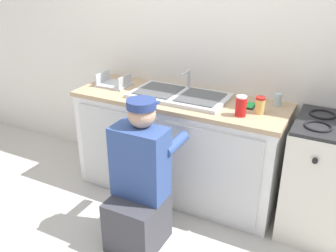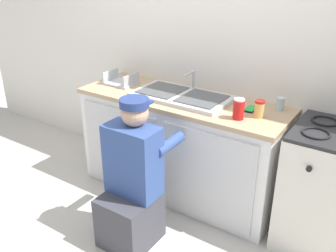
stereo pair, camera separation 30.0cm
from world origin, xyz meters
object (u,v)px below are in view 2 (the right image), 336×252
sink_double_basin (182,96)px  cell_phone (251,109)px  soda_cup_red (239,109)px  plumber_person (132,186)px  water_glass (280,104)px  dish_rack_tray (121,81)px  stove_range (330,190)px  condiment_jar (259,109)px

sink_double_basin → cell_phone: (0.58, 0.07, -0.01)m
sink_double_basin → soda_cup_red: bearing=-14.5°
sink_double_basin → plumber_person: (0.05, -0.74, -0.45)m
cell_phone → water_glass: size_ratio=1.40×
dish_rack_tray → stove_range: bearing=-0.2°
sink_double_basin → water_glass: (0.76, 0.18, 0.03)m
plumber_person → sink_double_basin: bearing=93.9°
condiment_jar → water_glass: bearing=69.4°
cell_phone → soda_cup_red: soda_cup_red is taller
water_glass → plumber_person: bearing=-127.6°
sink_double_basin → stove_range: bearing=-0.1°
condiment_jar → soda_cup_red: bearing=-135.5°
plumber_person → dish_rack_tray: bearing=133.4°
cell_phone → water_glass: (0.18, 0.11, 0.04)m
condiment_jar → soda_cup_red: (-0.11, -0.11, 0.01)m
sink_double_basin → dish_rack_tray: (-0.65, 0.00, 0.01)m
stove_range → condiment_jar: bearing=-176.5°
sink_double_basin → dish_rack_tray: sink_double_basin is taller
plumber_person → soda_cup_red: plumber_person is taller
sink_double_basin → cell_phone: 0.58m
plumber_person → water_glass: 1.26m
sink_double_basin → stove_range: (1.24, -0.00, -0.46)m
sink_double_basin → plumber_person: plumber_person is taller
stove_range → soda_cup_red: (-0.67, -0.14, 0.51)m
water_glass → condiment_jar: 0.23m
stove_range → condiment_jar: 0.75m
water_glass → dish_rack_tray: 1.42m
plumber_person → soda_cup_red: size_ratio=7.26×
stove_range → cell_phone: 0.80m
sink_double_basin → condiment_jar: bearing=-3.1°
dish_rack_tray → soda_cup_red: (1.22, -0.15, 0.05)m
water_glass → sink_double_basin: bearing=-166.7°
cell_phone → dish_rack_tray: size_ratio=0.50×
cell_phone → dish_rack_tray: dish_rack_tray is taller
plumber_person → soda_cup_red: (0.51, 0.59, 0.51)m
cell_phone → soda_cup_red: bearing=-93.7°
plumber_person → cell_phone: bearing=56.8°
dish_rack_tray → condiment_jar: size_ratio=2.19×
sink_double_basin → cell_phone: bearing=6.7°
stove_range → dish_rack_tray: bearing=179.8°
sink_double_basin → dish_rack_tray: 0.65m
dish_rack_tray → soda_cup_red: 1.23m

